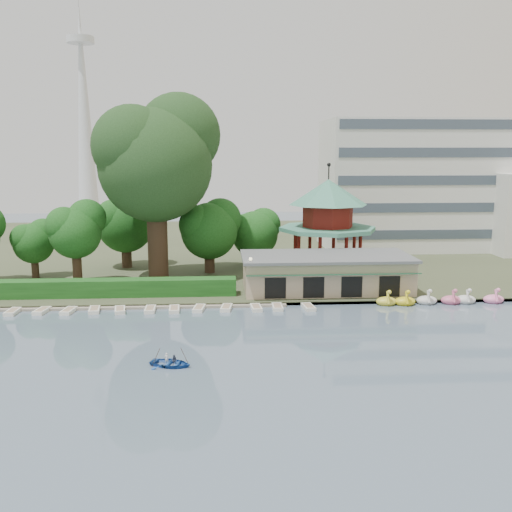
{
  "coord_description": "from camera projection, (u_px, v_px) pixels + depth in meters",
  "views": [
    {
      "loc": [
        -1.65,
        -39.03,
        15.4
      ],
      "look_at": [
        2.0,
        18.0,
        5.0
      ],
      "focal_mm": 40.0,
      "sensor_mm": 36.0,
      "label": 1
    }
  ],
  "objects": [
    {
      "name": "small_trees",
      "position": [
        132.0,
        228.0,
        70.69
      ],
      "size": [
        39.84,
        16.73,
        9.83
      ],
      "color": "#3A281C",
      "rests_on": "shore"
    },
    {
      "name": "dock",
      "position": [
        118.0,
        307.0,
        57.29
      ],
      "size": [
        34.0,
        1.6,
        0.24
      ],
      "primitive_type": "cube",
      "color": "gray",
      "rests_on": "ground"
    },
    {
      "name": "ground_plane",
      "position": [
        244.0,
        369.0,
        41.18
      ],
      "size": [
        220.0,
        220.0,
        0.0
      ],
      "primitive_type": "plane",
      "color": "slate",
      "rests_on": "ground"
    },
    {
      "name": "broadcast_tower",
      "position": [
        83.0,
        89.0,
        169.91
      ],
      "size": [
        8.0,
        8.0,
        96.0
      ],
      "color": "silver",
      "rests_on": "ground"
    },
    {
      "name": "lamp_post",
      "position": [
        251.0,
        270.0,
        59.33
      ],
      "size": [
        0.36,
        0.36,
        4.28
      ],
      "color": "black",
      "rests_on": "shore"
    },
    {
      "name": "rowboat_with_passengers",
      "position": [
        171.0,
        360.0,
        41.61
      ],
      "size": [
        5.07,
        4.31,
        2.01
      ],
      "color": "#1F4F9F",
      "rests_on": "ground"
    },
    {
      "name": "hedge",
      "position": [
        94.0,
        288.0,
        60.13
      ],
      "size": [
        30.0,
        2.0,
        1.8
      ],
      "primitive_type": "cube",
      "color": "#1D541A",
      "rests_on": "shore"
    },
    {
      "name": "boathouse",
      "position": [
        326.0,
        272.0,
        62.96
      ],
      "size": [
        18.6,
        9.39,
        3.9
      ],
      "color": "tan",
      "rests_on": "shore"
    },
    {
      "name": "shore",
      "position": [
        230.0,
        248.0,
        92.2
      ],
      "size": [
        220.0,
        70.0,
        0.4
      ],
      "primitive_type": "cube",
      "color": "#424930",
      "rests_on": "ground"
    },
    {
      "name": "office_building",
      "position": [
        438.0,
        189.0,
        89.6
      ],
      "size": [
        38.0,
        18.0,
        20.0
      ],
      "color": "silver",
      "rests_on": "shore"
    },
    {
      "name": "embankment",
      "position": [
        237.0,
        304.0,
        58.14
      ],
      "size": [
        220.0,
        0.6,
        0.3
      ],
      "primitive_type": "cube",
      "color": "gray",
      "rests_on": "ground"
    },
    {
      "name": "moored_rowboats",
      "position": [
        135.0,
        310.0,
        56.03
      ],
      "size": [
        35.25,
        2.72,
        0.36
      ],
      "color": "white",
      "rests_on": "ground"
    },
    {
      "name": "pavilion",
      "position": [
        328.0,
        216.0,
        72.01
      ],
      "size": [
        12.4,
        12.4,
        13.5
      ],
      "color": "tan",
      "rests_on": "shore"
    },
    {
      "name": "swan_boats",
      "position": [
        438.0,
        300.0,
        58.77
      ],
      "size": [
        13.55,
        2.05,
        1.92
      ],
      "color": "gold",
      "rests_on": "ground"
    },
    {
      "name": "big_tree",
      "position": [
        157.0,
        155.0,
        65.63
      ],
      "size": [
        14.45,
        13.46,
        21.96
      ],
      "color": "#3A281C",
      "rests_on": "shore"
    }
  ]
}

